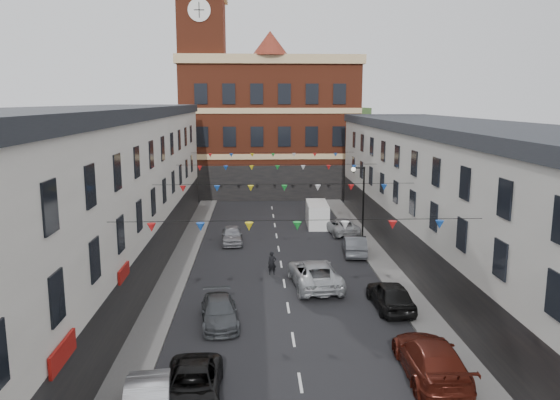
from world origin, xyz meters
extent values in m
plane|color=black|center=(0.00, 0.00, 0.00)|extent=(160.00, 160.00, 0.00)
cube|color=#605E5B|center=(-6.90, 2.00, 0.07)|extent=(1.80, 64.00, 0.15)
cube|color=#605E5B|center=(6.90, 2.00, 0.07)|extent=(1.80, 64.00, 0.15)
cube|color=silver|center=(-11.80, 1.00, 5.00)|extent=(8.00, 56.00, 10.00)
cube|color=black|center=(-11.80, 1.00, 10.35)|extent=(8.40, 56.00, 0.70)
cube|color=black|center=(-7.75, 1.00, 1.60)|extent=(0.12, 56.00, 3.20)
cube|color=beige|center=(11.80, 1.00, 4.50)|extent=(8.00, 56.00, 9.00)
cube|color=black|center=(11.80, 1.00, 9.35)|extent=(8.40, 56.00, 0.70)
cube|color=black|center=(7.75, 1.00, 1.60)|extent=(0.12, 56.00, 3.20)
cube|color=maroon|center=(0.00, 38.00, 7.50)|extent=(20.00, 12.00, 15.00)
cube|color=tan|center=(0.00, 38.00, 15.50)|extent=(20.60, 12.60, 1.00)
cone|color=maroon|center=(0.00, 33.00, 17.20)|extent=(4.00, 4.00, 2.60)
cube|color=maroon|center=(-7.50, 35.00, 12.00)|extent=(5.00, 5.00, 24.00)
cylinder|color=white|center=(-7.50, 32.45, 20.50)|extent=(2.40, 0.12, 2.40)
cube|color=#2F4D24|center=(-4.00, 62.00, 5.00)|extent=(40.00, 14.00, 10.00)
cylinder|color=black|center=(6.80, 14.00, 3.00)|extent=(0.14, 0.14, 6.00)
cylinder|color=black|center=(6.40, 14.00, 5.90)|extent=(0.90, 0.10, 0.10)
sphere|color=beige|center=(5.95, 14.00, 5.80)|extent=(0.36, 0.36, 0.36)
imported|color=black|center=(-4.12, -9.14, 0.63)|extent=(2.20, 4.61, 1.27)
imported|color=#3E4246|center=(-3.60, -1.97, 0.64)|extent=(2.28, 4.56, 1.27)
imported|color=gray|center=(-3.60, 13.78, 0.68)|extent=(1.84, 4.09, 1.36)
imported|color=#531910|center=(5.32, -7.79, 0.80)|extent=(2.42, 5.61, 1.61)
imported|color=black|center=(5.50, -0.38, 0.77)|extent=(2.01, 4.59, 1.54)
imported|color=#4A4D52|center=(5.50, 10.18, 0.72)|extent=(2.01, 4.49, 1.43)
imported|color=#98999C|center=(5.50, 16.60, 0.66)|extent=(2.77, 5.00, 1.32)
imported|color=#B2B5B9|center=(1.80, 3.39, 0.81)|extent=(3.18, 6.03, 1.62)
cube|color=white|center=(3.80, 19.66, 1.04)|extent=(1.96, 4.75, 2.07)
imported|color=black|center=(-0.69, 5.78, 0.76)|extent=(0.62, 0.48, 1.53)
camera|label=1|loc=(-1.73, -28.02, 11.08)|focal=35.00mm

